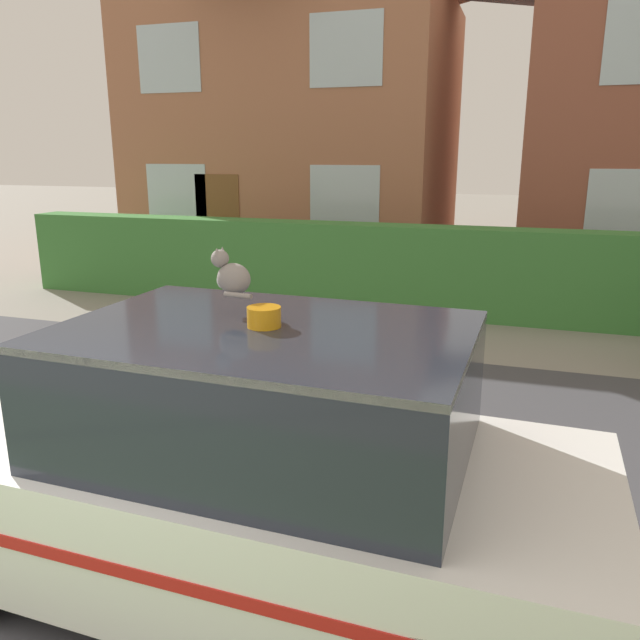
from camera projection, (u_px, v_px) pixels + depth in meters
The scene contains 5 objects.
road_strip at pixel (243, 451), 5.45m from camera, with size 28.00×6.10×0.01m, color #424247.
garden_hedge at pixel (421, 271), 9.92m from camera, with size 14.42×0.61×1.42m, color #3D7F38.
police_car at pixel (240, 469), 3.56m from camera, with size 4.22×1.76×1.74m.
cat at pixel (231, 275), 3.53m from camera, with size 0.29×0.19×0.26m.
house_left at pixel (305, 92), 14.82m from camera, with size 7.07×6.22×7.73m.
Camera 1 is at (2.18, -0.82, 2.53)m, focal length 35.00 mm.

